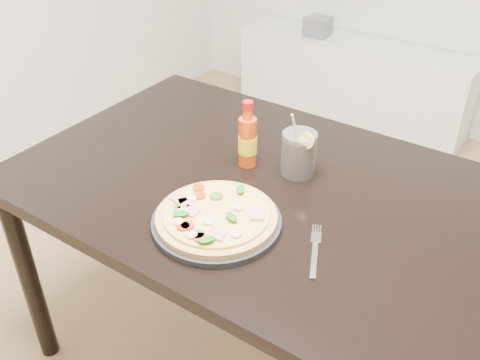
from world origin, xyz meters
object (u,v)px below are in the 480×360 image
Objects in this scene: pizza at (215,216)px; media_console at (352,83)px; plate at (217,222)px; cola_cup at (299,154)px; hot_sauce_bottle at (248,141)px; dining_table at (264,208)px; fork at (315,249)px.

pizza reaches higher than media_console.
pizza reaches higher than plate.
cola_cup reaches higher than pizza.
pizza is at bearing -72.21° from hot_sauce_bottle.
dining_table reaches higher than media_console.
fork is at bearing -53.64° from cola_cup.
dining_table is 7.52× the size of cola_cup.
hot_sauce_bottle is 1.08× the size of cola_cup.
pizza is 0.33m from cola_cup.
pizza is 1.61× the size of cola_cup.
cola_cup is at bearing 101.94° from fork.
hot_sauce_bottle reaches higher than cola_cup.
hot_sauce_bottle reaches higher than fork.
hot_sauce_bottle is at bearing 122.20° from fork.
media_console is at bearing 103.94° from plate.
dining_table is 4.67× the size of pizza.
fork is (0.25, 0.05, -0.01)m from plate.
dining_table is 4.35× the size of plate.
plate is (-0.00, -0.22, 0.09)m from dining_table.
pizza reaches higher than dining_table.
cola_cup is (0.05, 0.32, 0.05)m from plate.
dining_table is at bearing 121.42° from fork.
plate is 0.33m from cola_cup.
dining_table is 7.85× the size of fork.
fork is 0.13× the size of media_console.
pizza is at bearing -99.35° from cola_cup.
cola_cup reaches higher than dining_table.
plate is 0.30m from hot_sauce_bottle.
fork is (0.20, -0.27, -0.06)m from cola_cup.
cola_cup is at bearing 80.91° from plate.
hot_sauce_bottle is 0.41m from fork.
plate is 0.02m from pizza.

